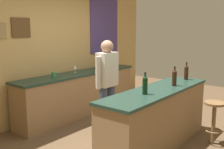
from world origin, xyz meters
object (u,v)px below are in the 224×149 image
at_px(bar_stool, 214,116).
at_px(wine_bottle_a, 145,85).
at_px(wine_glass_a, 75,67).
at_px(wine_glass_b, 100,64).
at_px(wine_bottle_b, 174,77).
at_px(coffee_mug, 54,75).
at_px(bartender, 107,81).
at_px(wine_bottle_c, 186,72).

xyz_separation_m(bar_stool, wine_bottle_a, (-1.06, 0.62, 0.60)).
distance_m(wine_glass_a, wine_glass_b, 0.75).
bearing_deg(bar_stool, wine_bottle_b, 119.92).
bearing_deg(coffee_mug, wine_bottle_b, -73.72).
xyz_separation_m(bar_stool, wine_bottle_b, (-0.31, 0.55, 0.60)).
relative_size(bartender, wine_bottle_b, 5.29).
relative_size(bartender, wine_bottle_c, 5.29).
distance_m(bartender, wine_bottle_a, 0.97).
height_order(wine_glass_a, wine_glass_b, same).
bearing_deg(bartender, wine_bottle_b, -65.40).
distance_m(wine_glass_b, coffee_mug, 1.35).
height_order(bar_stool, wine_bottle_a, wine_bottle_a).
bearing_deg(wine_bottle_c, wine_bottle_a, 179.65).
bearing_deg(wine_glass_a, wine_bottle_a, -108.64).
distance_m(bar_stool, wine_bottle_b, 0.87).
xyz_separation_m(bartender, wine_bottle_a, (-0.30, -0.92, 0.12)).
height_order(wine_bottle_b, coffee_mug, wine_bottle_b).
distance_m(bartender, wine_bottle_c, 1.41).
bearing_deg(wine_bottle_b, wine_bottle_a, 174.45).
bearing_deg(coffee_mug, wine_glass_b, 0.82).
xyz_separation_m(bar_stool, wine_glass_a, (-0.34, 2.75, 0.55)).
height_order(wine_glass_a, coffee_mug, wine_glass_a).
bearing_deg(wine_bottle_c, wine_glass_b, 86.65).
xyz_separation_m(wine_bottle_a, wine_glass_a, (0.72, 2.13, -0.05)).
xyz_separation_m(wine_bottle_a, wine_bottle_c, (1.35, -0.01, 0.00)).
bearing_deg(wine_bottle_a, wine_glass_b, 54.98).
bearing_deg(bar_stool, bartender, 116.55).
xyz_separation_m(wine_glass_a, wine_glass_b, (0.75, -0.04, 0.00)).
height_order(wine_bottle_a, wine_bottle_b, same).
distance_m(bar_stool, coffee_mug, 2.90).
relative_size(bar_stool, coffee_mug, 5.44).
xyz_separation_m(wine_bottle_c, coffee_mug, (-1.23, 2.09, -0.11)).
distance_m(wine_bottle_b, wine_glass_a, 2.21).
relative_size(bartender, wine_glass_a, 10.45).
height_order(wine_bottle_a, wine_glass_b, wine_bottle_a).
relative_size(wine_bottle_a, wine_bottle_b, 1.00).
height_order(bar_stool, wine_bottle_c, wine_bottle_c).
bearing_deg(wine_bottle_b, wine_glass_b, 71.60).
bearing_deg(bartender, wine_glass_a, 70.78).
relative_size(bartender, coffee_mug, 12.96).
distance_m(bartender, wine_glass_a, 1.29).
height_order(bartender, bar_stool, bartender).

